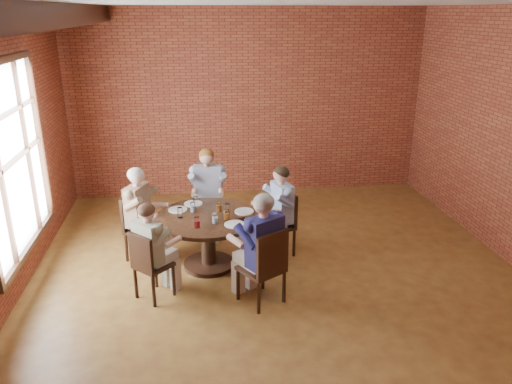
{
  "coord_description": "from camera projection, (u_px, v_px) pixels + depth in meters",
  "views": [
    {
      "loc": [
        -1.05,
        -5.61,
        3.32
      ],
      "look_at": [
        -0.19,
        1.0,
        0.89
      ],
      "focal_mm": 35.0,
      "sensor_mm": 36.0,
      "label": 1
    }
  ],
  "objects": [
    {
      "name": "glass_d",
      "position": [
        193.0,
        207.0,
        6.74
      ],
      "size": [
        0.07,
        0.07,
        0.14
      ],
      "primitive_type": "cylinder",
      "color": "white",
      "rests_on": "dining_table"
    },
    {
      "name": "diner_d",
      "position": [
        152.0,
        251.0,
        5.95
      ],
      "size": [
        0.74,
        0.74,
        1.24
      ],
      "primitive_type": null,
      "rotation": [
        0.0,
        0.0,
        2.36
      ],
      "color": "tan",
      "rests_on": "floor"
    },
    {
      "name": "chair_c",
      "position": [
        137.0,
        224.0,
        6.99
      ],
      "size": [
        0.56,
        0.56,
        0.93
      ],
      "rotation": [
        0.0,
        0.0,
        1.16
      ],
      "color": "#321810",
      "rests_on": "floor"
    },
    {
      "name": "diner_a",
      "position": [
        278.0,
        211.0,
        7.03
      ],
      "size": [
        0.74,
        0.65,
        1.3
      ],
      "primitive_type": null,
      "rotation": [
        0.0,
        0.0,
        -1.31
      ],
      "color": "#3E62A3",
      "rests_on": "floor"
    },
    {
      "name": "plate_d",
      "position": [
        234.0,
        224.0,
        6.35
      ],
      "size": [
        0.26,
        0.26,
        0.01
      ],
      "primitive_type": "cylinder",
      "color": "white",
      "rests_on": "dining_table"
    },
    {
      "name": "glass_e",
      "position": [
        180.0,
        213.0,
        6.55
      ],
      "size": [
        0.07,
        0.07,
        0.14
      ],
      "primitive_type": "cylinder",
      "color": "white",
      "rests_on": "dining_table"
    },
    {
      "name": "glass_c",
      "position": [
        196.0,
        201.0,
        6.95
      ],
      "size": [
        0.07,
        0.07,
        0.14
      ],
      "primitive_type": "cylinder",
      "color": "white",
      "rests_on": "dining_table"
    },
    {
      "name": "window",
      "position": [
        13.0,
        160.0,
        5.91
      ],
      "size": [
        0.1,
        2.16,
        2.36
      ],
      "color": "white",
      "rests_on": "wall_left"
    },
    {
      "name": "smartphone",
      "position": [
        243.0,
        220.0,
        6.5
      ],
      "size": [
        0.09,
        0.16,
        0.01
      ],
      "primitive_type": "cube",
      "rotation": [
        0.0,
        0.0,
        0.08
      ],
      "color": "black",
      "rests_on": "dining_table"
    },
    {
      "name": "diner_c",
      "position": [
        142.0,
        214.0,
        6.91
      ],
      "size": [
        0.8,
        0.74,
        1.33
      ],
      "primitive_type": null,
      "rotation": [
        0.0,
        0.0,
        1.16
      ],
      "color": "brown",
      "rests_on": "floor"
    },
    {
      "name": "ceiling",
      "position": [
        285.0,
        2.0,
        5.33
      ],
      "size": [
        7.0,
        7.0,
        0.0
      ],
      "primitive_type": "plane",
      "rotation": [
        3.14,
        0.0,
        0.0
      ],
      "color": "silver",
      "rests_on": "wall_back"
    },
    {
      "name": "glass_a",
      "position": [
        227.0,
        209.0,
        6.68
      ],
      "size": [
        0.07,
        0.07,
        0.14
      ],
      "primitive_type": "cylinder",
      "color": "white",
      "rests_on": "dining_table"
    },
    {
      "name": "glass_b",
      "position": [
        219.0,
        206.0,
        6.76
      ],
      "size": [
        0.07,
        0.07,
        0.14
      ],
      "primitive_type": "cylinder",
      "color": "white",
      "rests_on": "dining_table"
    },
    {
      "name": "plate_a",
      "position": [
        244.0,
        211.0,
        6.76
      ],
      "size": [
        0.26,
        0.26,
        0.01
      ],
      "primitive_type": "cylinder",
      "color": "white",
      "rests_on": "dining_table"
    },
    {
      "name": "ceiling_beam",
      "position": [
        49.0,
        16.0,
        5.07
      ],
      "size": [
        0.22,
        6.9,
        0.26
      ],
      "primitive_type": "cube",
      "color": "#321810",
      "rests_on": "ceiling"
    },
    {
      "name": "floor",
      "position": [
        280.0,
        281.0,
        6.5
      ],
      "size": [
        7.0,
        7.0,
        0.0
      ],
      "primitive_type": "plane",
      "color": "olive",
      "rests_on": "ground"
    },
    {
      "name": "wall_front",
      "position": [
        400.0,
        334.0,
        2.65
      ],
      "size": [
        7.0,
        0.0,
        7.0
      ],
      "primitive_type": "plane",
      "rotation": [
        -1.57,
        0.0,
        0.0
      ],
      "color": "brown",
      "rests_on": "ground"
    },
    {
      "name": "chair_b",
      "position": [
        208.0,
        201.0,
        7.8
      ],
      "size": [
        0.46,
        0.46,
        0.95
      ],
      "rotation": [
        0.0,
        0.0,
        -0.04
      ],
      "color": "#321810",
      "rests_on": "floor"
    },
    {
      "name": "diner_b",
      "position": [
        208.0,
        193.0,
        7.66
      ],
      "size": [
        0.57,
        0.69,
        1.36
      ],
      "primitive_type": null,
      "rotation": [
        0.0,
        0.0,
        -0.04
      ],
      "color": "#8B96B1",
      "rests_on": "floor"
    },
    {
      "name": "chair_d",
      "position": [
        149.0,
        263.0,
        5.94
      ],
      "size": [
        0.54,
        0.54,
        0.89
      ],
      "rotation": [
        0.0,
        0.0,
        2.36
      ],
      "color": "#321810",
      "rests_on": "floor"
    },
    {
      "name": "plate_c",
      "position": [
        178.0,
        210.0,
        6.82
      ],
      "size": [
        0.26,
        0.26,
        0.01
      ],
      "primitive_type": "cylinder",
      "color": "white",
      "rests_on": "dining_table"
    },
    {
      "name": "plate_b",
      "position": [
        193.0,
        204.0,
        7.02
      ],
      "size": [
        0.26,
        0.26,
        0.01
      ],
      "primitive_type": "cylinder",
      "color": "white",
      "rests_on": "dining_table"
    },
    {
      "name": "glass_g",
      "position": [
        215.0,
        218.0,
        6.38
      ],
      "size": [
        0.07,
        0.07,
        0.14
      ],
      "primitive_type": "cylinder",
      "color": "white",
      "rests_on": "dining_table"
    },
    {
      "name": "glass_h",
      "position": [
        226.0,
        215.0,
        6.49
      ],
      "size": [
        0.07,
        0.07,
        0.14
      ],
      "primitive_type": "cylinder",
      "color": "white",
      "rests_on": "dining_table"
    },
    {
      "name": "dining_table",
      "position": [
        208.0,
        231.0,
        6.7
      ],
      "size": [
        1.39,
        1.39,
        0.75
      ],
      "color": "#321810",
      "rests_on": "floor"
    },
    {
      "name": "wall_back",
      "position": [
        248.0,
        104.0,
        9.17
      ],
      "size": [
        7.0,
        0.0,
        7.0
      ],
      "primitive_type": "plane",
      "rotation": [
        1.57,
        0.0,
        0.0
      ],
      "color": "brown",
      "rests_on": "ground"
    },
    {
      "name": "chair_e",
      "position": [
        266.0,
        265.0,
        5.82
      ],
      "size": [
        0.62,
        0.62,
        0.97
      ],
      "rotation": [
        0.0,
        0.0,
        3.7
      ],
      "color": "#321810",
      "rests_on": "floor"
    },
    {
      "name": "glass_f",
      "position": [
        197.0,
        222.0,
        6.25
      ],
      "size": [
        0.07,
        0.07,
        0.14
      ],
      "primitive_type": "cylinder",
      "color": "white",
      "rests_on": "dining_table"
    },
    {
      "name": "chair_a",
      "position": [
        283.0,
        220.0,
        7.11
      ],
      "size": [
        0.5,
        0.5,
        0.92
      ],
      "rotation": [
        0.0,
        0.0,
        -1.31
      ],
      "color": "#321810",
      "rests_on": "floor"
    },
    {
      "name": "diner_e",
      "position": [
        261.0,
        249.0,
        5.83
      ],
      "size": [
        0.84,
        0.88,
        1.39
      ],
      "primitive_type": null,
      "rotation": [
        0.0,
        0.0,
        3.7
      ],
      "color": "#1D1D51",
      "rests_on": "floor"
    }
  ]
}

